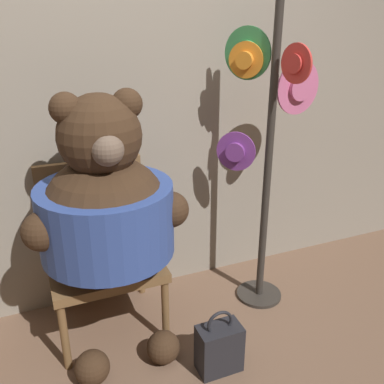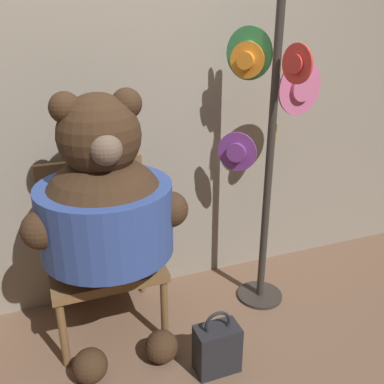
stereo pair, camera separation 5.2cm
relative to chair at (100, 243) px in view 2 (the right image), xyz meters
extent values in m
plane|color=brown|center=(0.17, -0.43, -0.49)|extent=(14.00, 14.00, 0.00)
cube|color=gray|center=(0.17, 0.27, 0.71)|extent=(8.00, 0.10, 2.39)
cylinder|color=brown|center=(-0.26, -0.33, -0.30)|extent=(0.04, 0.04, 0.39)
cylinder|color=brown|center=(0.26, -0.33, -0.30)|extent=(0.04, 0.04, 0.39)
cylinder|color=brown|center=(-0.26, 0.15, -0.30)|extent=(0.04, 0.04, 0.39)
cylinder|color=brown|center=(0.26, 0.15, -0.30)|extent=(0.04, 0.04, 0.39)
cube|color=brown|center=(0.00, -0.09, -0.08)|extent=(0.58, 0.54, 0.05)
cube|color=brown|center=(0.00, 0.16, 0.19)|extent=(0.58, 0.04, 0.49)
sphere|color=#3D2819|center=(0.02, -0.17, 0.23)|extent=(0.66, 0.66, 0.66)
cylinder|color=#334C99|center=(0.02, -0.17, 0.23)|extent=(0.67, 0.67, 0.36)
sphere|color=#3D2819|center=(0.02, -0.17, 0.65)|extent=(0.39, 0.39, 0.39)
sphere|color=#3D2819|center=(-0.12, -0.17, 0.79)|extent=(0.14, 0.14, 0.14)
sphere|color=#3D2819|center=(0.16, -0.17, 0.79)|extent=(0.14, 0.14, 0.14)
sphere|color=brown|center=(0.02, -0.34, 0.63)|extent=(0.14, 0.14, 0.14)
sphere|color=#3D2819|center=(-0.29, -0.25, 0.26)|extent=(0.18, 0.18, 0.18)
sphere|color=#3D2819|center=(0.33, -0.25, 0.26)|extent=(0.18, 0.18, 0.18)
sphere|color=#3D2819|center=(-0.16, -0.47, -0.40)|extent=(0.17, 0.17, 0.17)
sphere|color=#3D2819|center=(0.20, -0.47, -0.40)|extent=(0.17, 0.17, 0.17)
cylinder|color=#332D28|center=(0.94, -0.17, -0.48)|extent=(0.28, 0.28, 0.02)
cylinder|color=#332D28|center=(0.94, -0.17, 0.41)|extent=(0.04, 0.04, 1.79)
cylinder|color=yellow|center=(1.05, -0.01, 0.54)|extent=(0.12, 0.17, 0.19)
cylinder|color=yellow|center=(1.05, -0.01, 0.54)|extent=(0.09, 0.10, 0.09)
cylinder|color=#7A388E|center=(0.80, -0.05, 0.45)|extent=(0.18, 0.16, 0.23)
cylinder|color=#7A388E|center=(0.80, -0.05, 0.45)|extent=(0.12, 0.12, 0.11)
cylinder|color=#3D9351|center=(0.86, -0.03, 0.98)|extent=(0.15, 0.24, 0.28)
cylinder|color=#3D9351|center=(0.86, -0.03, 0.98)|extent=(0.11, 0.14, 0.13)
cylinder|color=orange|center=(0.84, -0.05, 0.95)|extent=(0.13, 0.15, 0.19)
cylinder|color=orange|center=(0.84, -0.05, 0.95)|extent=(0.12, 0.12, 0.09)
cylinder|color=red|center=(0.97, -0.31, 0.95)|extent=(0.05, 0.19, 0.19)
cylinder|color=red|center=(0.97, -0.31, 0.95)|extent=(0.06, 0.10, 0.09)
cylinder|color=#D16693|center=(1.11, -0.15, 0.81)|extent=(0.29, 0.06, 0.29)
cylinder|color=#D16693|center=(1.11, -0.15, 0.81)|extent=(0.15, 0.08, 0.14)
cube|color=#232328|center=(0.44, -0.62, -0.36)|extent=(0.22, 0.13, 0.25)
torus|color=#232328|center=(0.44, -0.62, -0.20)|extent=(0.14, 0.02, 0.14)
camera|label=1|loc=(-0.31, -2.11, 1.17)|focal=40.00mm
camera|label=2|loc=(-0.26, -2.13, 1.17)|focal=40.00mm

